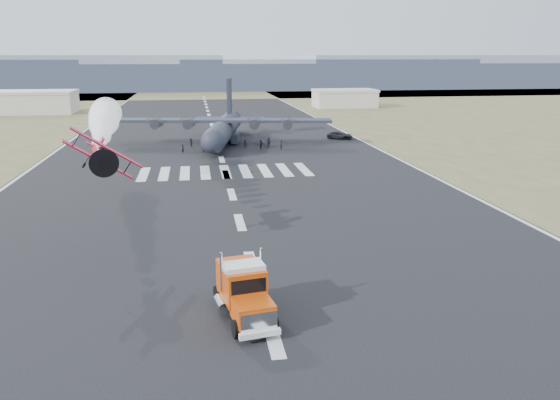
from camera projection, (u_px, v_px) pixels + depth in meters
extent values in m
plane|color=black|center=(272.00, 334.00, 34.20)|extent=(500.00, 500.00, 0.00)
cube|color=brown|center=(203.00, 93.00, 253.80)|extent=(500.00, 80.00, 0.00)
cube|color=gray|center=(69.00, 73.00, 270.54)|extent=(150.00, 50.00, 17.00)
cube|color=gray|center=(201.00, 76.00, 280.78)|extent=(150.00, 50.00, 13.00)
cube|color=gray|center=(324.00, 74.00, 290.25)|extent=(150.00, 50.00, 15.00)
cube|color=gray|center=(439.00, 71.00, 299.72)|extent=(150.00, 50.00, 17.00)
cube|color=gray|center=(547.00, 74.00, 309.96)|extent=(150.00, 50.00, 13.00)
cube|color=#B4AEA0|center=(33.00, 103.00, 164.09)|extent=(24.00, 14.00, 6.00)
cube|color=beige|center=(32.00, 92.00, 163.25)|extent=(24.50, 14.50, 0.80)
cube|color=#B4AEA0|center=(344.00, 99.00, 183.64)|extent=(20.00, 12.00, 5.20)
cube|color=beige|center=(345.00, 90.00, 182.89)|extent=(20.50, 12.50, 0.80)
cube|color=black|center=(241.00, 302.00, 37.30)|extent=(2.33, 7.20, 0.26)
cube|color=#BB590B|center=(253.00, 311.00, 34.22)|extent=(2.79, 2.88, 1.36)
cube|color=silver|center=(259.00, 322.00, 33.05)|extent=(2.29, 0.54, 1.15)
cube|color=white|center=(260.00, 334.00, 33.04)|extent=(2.63, 0.75, 0.37)
cube|color=#BB590B|center=(245.00, 286.00, 35.71)|extent=(2.89, 2.29, 2.30)
cube|color=black|center=(249.00, 286.00, 34.80)|extent=(2.29, 0.51, 0.94)
cube|color=white|center=(243.00, 267.00, 35.69)|extent=(2.86, 2.09, 0.52)
cube|color=#BB590B|center=(238.00, 280.00, 37.52)|extent=(2.93, 2.50, 2.72)
cylinder|color=black|center=(236.00, 329.00, 33.68)|extent=(0.61, 1.20, 1.15)
cylinder|color=black|center=(273.00, 323.00, 34.42)|extent=(0.61, 1.20, 1.15)
cylinder|color=black|center=(221.00, 300.00, 37.70)|extent=(0.61, 1.20, 1.15)
cylinder|color=black|center=(254.00, 295.00, 38.44)|extent=(0.61, 1.20, 1.15)
cylinder|color=black|center=(218.00, 294.00, 38.66)|extent=(0.61, 1.20, 1.15)
cylinder|color=black|center=(250.00, 289.00, 39.40)|extent=(0.61, 1.20, 1.15)
cylinder|color=#AF0B1D|center=(100.00, 155.00, 47.59)|extent=(1.72, 5.61, 0.99)
sphere|color=black|center=(100.00, 150.00, 47.69)|extent=(0.77, 0.77, 0.77)
cylinder|color=black|center=(100.00, 160.00, 45.13)|extent=(1.18, 0.80, 1.10)
cylinder|color=black|center=(100.00, 161.00, 44.78)|extent=(2.41, 0.36, 2.43)
cube|color=#AF0B1D|center=(101.00, 160.00, 47.28)|extent=(5.64, 1.83, 3.81)
cube|color=#AF0B1D|center=(99.00, 145.00, 46.63)|extent=(5.82, 1.85, 3.94)
cube|color=#AF0B1D|center=(100.00, 144.00, 49.80)|extent=(0.24, 1.00, 1.10)
cube|color=#AF0B1D|center=(101.00, 150.00, 49.94)|extent=(2.29, 1.06, 0.09)
cylinder|color=black|center=(91.00, 172.00, 46.87)|extent=(0.20, 0.50, 0.49)
cylinder|color=black|center=(112.00, 171.00, 47.35)|extent=(0.20, 0.50, 0.49)
sphere|color=white|center=(101.00, 150.00, 50.15)|extent=(0.77, 0.77, 0.77)
sphere|color=white|center=(101.00, 145.00, 52.60)|extent=(1.09, 1.09, 1.09)
sphere|color=white|center=(102.00, 141.00, 55.04)|extent=(1.42, 1.42, 1.42)
sphere|color=white|center=(102.00, 137.00, 57.49)|extent=(1.74, 1.74, 1.74)
sphere|color=white|center=(103.00, 133.00, 59.94)|extent=(2.06, 2.06, 2.06)
sphere|color=white|center=(103.00, 130.00, 62.38)|extent=(2.38, 2.38, 2.38)
sphere|color=white|center=(103.00, 127.00, 64.83)|extent=(2.70, 2.70, 2.70)
sphere|color=white|center=(104.00, 124.00, 67.28)|extent=(3.02, 3.02, 3.02)
sphere|color=white|center=(104.00, 121.00, 69.73)|extent=(3.34, 3.34, 3.34)
sphere|color=white|center=(104.00, 118.00, 72.17)|extent=(3.67, 3.67, 3.67)
sphere|color=white|center=(105.00, 116.00, 74.62)|extent=(3.99, 3.99, 3.99)
sphere|color=white|center=(105.00, 114.00, 77.07)|extent=(4.31, 4.31, 4.31)
cylinder|color=#212532|center=(223.00, 130.00, 106.92)|extent=(9.19, 29.81, 4.22)
sphere|color=#212532|center=(213.00, 142.00, 92.65)|extent=(4.22, 4.22, 4.22)
cone|color=#212532|center=(231.00, 121.00, 121.18)|extent=(5.23, 6.95, 4.22)
cube|color=#212532|center=(222.00, 120.00, 105.38)|extent=(42.32, 11.55, 0.53)
cylinder|color=#212532|center=(157.00, 123.00, 105.20)|extent=(2.55, 4.27, 1.90)
cylinder|color=#3F3F44|center=(154.00, 125.00, 103.16)|extent=(3.54, 0.66, 3.59)
cylinder|color=#212532|center=(189.00, 123.00, 105.10)|extent=(2.55, 4.27, 1.90)
cylinder|color=#3F3F44|center=(187.00, 125.00, 103.07)|extent=(3.54, 0.66, 3.59)
cylinder|color=#212532|center=(255.00, 124.00, 104.91)|extent=(2.55, 4.27, 1.90)
cylinder|color=#3F3F44|center=(254.00, 125.00, 102.87)|extent=(3.54, 0.66, 3.59)
cylinder|color=#212532|center=(288.00, 124.00, 104.82)|extent=(2.55, 4.27, 1.90)
cylinder|color=#3F3F44|center=(288.00, 125.00, 102.78)|extent=(3.54, 0.66, 3.59)
cube|color=#212532|center=(229.00, 98.00, 117.79)|extent=(1.43, 4.78, 8.44)
cube|color=#212532|center=(230.00, 118.00, 119.44)|extent=(15.09, 5.63, 0.37)
cube|color=#212532|center=(212.00, 137.00, 108.38)|extent=(2.32, 6.45, 1.69)
cylinder|color=black|center=(212.00, 140.00, 108.53)|extent=(0.72, 1.23, 1.16)
cube|color=#212532|center=(236.00, 137.00, 108.31)|extent=(2.32, 6.45, 1.69)
cylinder|color=black|center=(236.00, 140.00, 108.46)|extent=(0.72, 1.23, 1.16)
cylinder|color=black|center=(216.00, 152.00, 96.29)|extent=(0.58, 1.01, 0.95)
imported|color=black|center=(340.00, 135.00, 113.97)|extent=(5.90, 4.73, 1.49)
imported|color=black|center=(281.00, 145.00, 100.21)|extent=(0.74, 0.82, 1.89)
imported|color=black|center=(191.00, 143.00, 104.14)|extent=(0.70, 0.89, 1.61)
imported|color=black|center=(245.00, 144.00, 102.58)|extent=(1.18, 0.99, 1.67)
imported|color=black|center=(269.00, 142.00, 103.54)|extent=(1.18, 1.16, 1.86)
imported|color=black|center=(216.00, 144.00, 101.96)|extent=(1.05, 1.05, 1.88)
imported|color=black|center=(261.00, 144.00, 101.69)|extent=(1.14, 1.72, 1.77)
imported|color=black|center=(183.00, 149.00, 96.85)|extent=(0.74, 0.79, 1.72)
imported|color=black|center=(204.00, 148.00, 97.59)|extent=(0.95, 0.88, 1.67)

